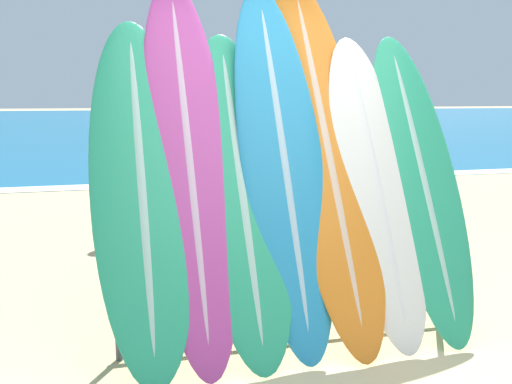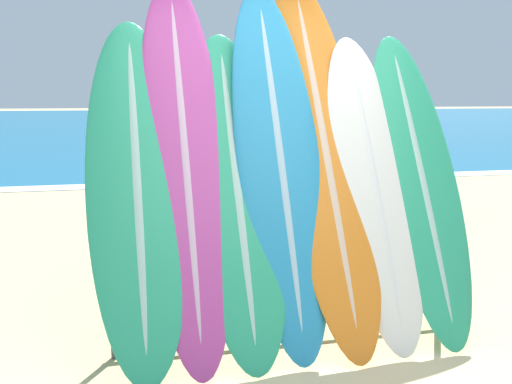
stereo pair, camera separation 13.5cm
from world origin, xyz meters
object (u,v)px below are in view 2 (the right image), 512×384
object	(u,v)px
surfboard_slot_4	(323,147)
person_near_water	(357,136)
person_mid_beach	(157,151)
person_far_left	(364,154)
surfboard_slot_1	(185,156)
surfboard_rack	(287,273)
surfboard_slot_3	(279,159)
surfboard_slot_6	(420,180)
surfboard_slot_2	(236,188)
surfboard_slot_5	(373,183)
person_far_right	(227,139)
surfboard_slot_0	(137,185)

from	to	relation	value
surfboard_slot_4	person_near_water	distance (m)	5.09
surfboard_slot_4	person_mid_beach	distance (m)	3.40
person_near_water	person_far_left	distance (m)	3.08
surfboard_slot_1	surfboard_slot_4	size ratio (longest dim) A/B	0.97
surfboard_rack	surfboard_slot_3	bearing A→B (deg)	98.13
surfboard_slot_6	person_mid_beach	distance (m)	3.70
surfboard_slot_2	surfboard_slot_5	world-z (taller)	surfboard_slot_2
surfboard_slot_5	person_mid_beach	distance (m)	3.59
surfboard_slot_2	person_far_right	bearing A→B (deg)	79.51
surfboard_slot_3	person_far_left	size ratio (longest dim) A/B	1.29
surfboard_slot_4	person_far_right	xyz separation A→B (m)	(0.45, 5.48, -0.32)
person_near_water	surfboard_slot_5	bearing A→B (deg)	-38.74
surfboard_slot_1	person_far_left	distance (m)	2.61
person_near_water	surfboard_slot_2	bearing A→B (deg)	-47.28
surfboard_slot_2	person_near_water	distance (m)	5.47
surfboard_slot_1	surfboard_slot_6	bearing A→B (deg)	-4.35
surfboard_slot_3	person_far_right	bearing A→B (deg)	82.19
surfboard_slot_2	person_far_right	world-z (taller)	surfboard_slot_2
surfboard_slot_5	person_far_right	xyz separation A→B (m)	(0.17, 5.62, -0.10)
surfboard_slot_2	surfboard_slot_4	size ratio (longest dim) A/B	0.81
surfboard_slot_1	person_far_right	bearing A→B (deg)	76.41
surfboard_slot_6	surfboard_slot_3	bearing A→B (deg)	175.69
person_near_water	surfboard_slot_0	bearing A→B (deg)	-52.31
surfboard_rack	surfboard_slot_2	xyz separation A→B (m)	(-0.30, 0.08, 0.52)
surfboard_slot_4	person_near_water	world-z (taller)	surfboard_slot_4
surfboard_slot_0	surfboard_rack	bearing A→B (deg)	-6.18
surfboard_slot_3	person_far_right	world-z (taller)	surfboard_slot_3
person_near_water	surfboard_slot_6	bearing A→B (deg)	-35.29
surfboard_slot_1	surfboard_slot_2	bearing A→B (deg)	-19.14
person_far_left	surfboard_slot_0	bearing A→B (deg)	-146.82
surfboard_slot_2	person_near_water	world-z (taller)	surfboard_slot_2
surfboard_rack	surfboard_slot_4	distance (m)	0.82
surfboard_rack	person_near_water	distance (m)	5.41
surfboard_slot_5	person_near_water	distance (m)	5.09
surfboard_slot_3	surfboard_slot_6	xyz separation A→B (m)	(0.92, -0.07, -0.16)
surfboard_rack	surfboard_slot_0	xyz separation A→B (m)	(-0.88, 0.09, 0.56)
surfboard_slot_1	surfboard_slot_2	distance (m)	0.36
person_near_water	person_mid_beach	distance (m)	3.25
surfboard_slot_2	person_mid_beach	world-z (taller)	surfboard_slot_2
surfboard_rack	surfboard_slot_4	xyz separation A→B (m)	(0.29, 0.20, 0.74)
surfboard_slot_6	person_near_water	distance (m)	4.98
surfboard_slot_5	surfboard_slot_6	world-z (taller)	surfboard_slot_6
surfboard_slot_1	surfboard_slot_6	world-z (taller)	surfboard_slot_1
surfboard_slot_2	surfboard_slot_5	bearing A→B (deg)	-1.11
surfboard_slot_1	surfboard_slot_2	xyz separation A→B (m)	(0.29, -0.10, -0.19)
surfboard_slot_1	person_near_water	xyz separation A→B (m)	(3.08, 4.60, -0.22)
surfboard_rack	person_near_water	xyz separation A→B (m)	(2.49, 4.78, 0.49)
surfboard_slot_4	person_far_right	world-z (taller)	surfboard_slot_4
surfboard_slot_2	surfboard_slot_5	size ratio (longest dim) A/B	1.00
surfboard_slot_2	person_far_left	distance (m)	2.47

